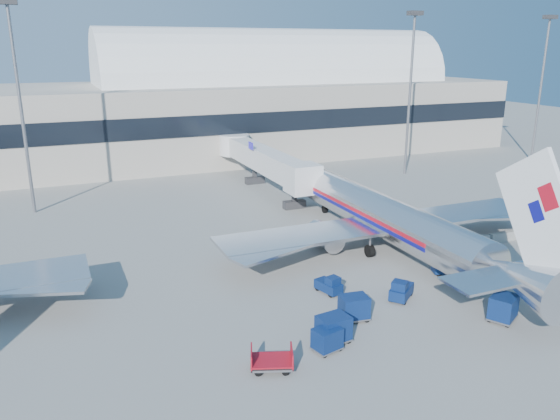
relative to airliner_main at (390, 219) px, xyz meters
name	(u,v)px	position (x,y,z in m)	size (l,w,h in m)	color
ground	(312,286)	(-10.00, -4.51, -2.93)	(260.00, 260.00, 0.00)	gray
terminal	(74,117)	(-23.60, 51.46, 4.60)	(170.00, 28.15, 21.00)	#B2AA9E
airliner_main	(390,219)	(0.00, 0.00, 0.00)	(32.00, 37.26, 12.07)	silver
jetbridge_near	(260,158)	(-2.40, 26.30, 1.00)	(4.40, 27.50, 6.25)	silver
mast_west	(17,78)	(-30.00, 25.49, 11.87)	(2.00, 1.20, 22.60)	slate
mast_east	(411,70)	(20.00, 25.49, 11.87)	(2.00, 1.20, 22.60)	slate
mast_far_east	(543,68)	(45.00, 25.49, 11.87)	(2.00, 1.20, 22.60)	slate
barrier_near	(476,241)	(8.00, -2.51, -2.48)	(3.00, 0.55, 0.90)	#9E9E96
barrier_mid	(503,237)	(11.30, -2.51, -2.48)	(3.00, 0.55, 0.90)	#9E9E96
barrier_far	(528,232)	(14.60, -2.51, -2.48)	(3.00, 0.55, 0.90)	#9E9E96
tug_lead	(401,290)	(-5.07, -9.20, -2.21)	(2.65, 2.46, 1.58)	#0A1E4D
tug_right	(445,266)	(1.05, -6.67, -2.27)	(2.45, 1.77, 1.44)	#0A1E4D
tug_left	(329,285)	(-9.40, -6.17, -2.28)	(1.58, 2.36, 1.41)	#0A1E4D
cart_train_a	(354,307)	(-9.86, -10.58, -2.01)	(2.14, 1.74, 1.72)	#0A1E4D
cart_train_b	(333,329)	(-12.57, -12.66, -1.97)	(2.20, 1.79, 1.79)	#0A1E4D
cart_train_c	(327,339)	(-13.40, -13.40, -2.12)	(1.97, 1.67, 1.50)	#0A1E4D
cart_solo_near	(503,307)	(-0.63, -14.63, -1.96)	(2.55, 2.36, 1.80)	#0A1E4D
cart_solo_far	(543,277)	(6.29, -11.65, -2.12)	(2.05, 1.81, 1.51)	#0A1E4D
cart_open_red	(272,362)	(-17.25, -13.95, -2.46)	(2.87, 2.45, 0.65)	slate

